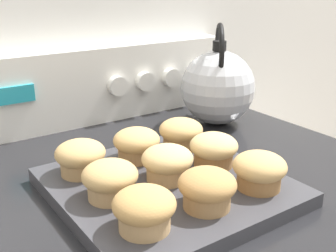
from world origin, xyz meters
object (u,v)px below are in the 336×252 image
object	(u,v)px
muffin_r2_c1	(137,144)
muffin_r2_c2	(181,133)
muffin_r2_c0	(81,157)
tea_kettle	(218,86)
muffin_r1_c0	(110,179)
muffin_r1_c2	(214,149)
muffin_pan	(167,187)
muffin_r0_c2	(259,170)
muffin_r0_c0	(144,209)
muffin_r0_c1	(207,188)
muffin_r1_c1	(167,163)

from	to	relation	value
muffin_r2_c1	muffin_r2_c2	distance (m)	0.09
muffin_r2_c0	tea_kettle	size ratio (longest dim) A/B	0.35
muffin_r1_c0	muffin_r1_c2	size ratio (longest dim) A/B	1.00
muffin_pan	muffin_r1_c2	xyz separation A→B (m)	(0.09, 0.00, 0.04)
muffin_r1_c0	tea_kettle	distance (m)	0.42
muffin_r1_c2	muffin_r2_c2	bearing A→B (deg)	89.58
muffin_r0_c2	muffin_r2_c2	world-z (taller)	same
muffin_r0_c0	muffin_r2_c2	xyz separation A→B (m)	(0.18, 0.18, 0.00)
muffin_pan	muffin_r1_c2	size ratio (longest dim) A/B	4.12
muffin_r0_c1	muffin_r2_c1	distance (m)	0.18
muffin_r0_c1	muffin_r2_c0	xyz separation A→B (m)	(-0.09, 0.19, 0.00)
muffin_r0_c2	muffin_pan	bearing A→B (deg)	135.43
muffin_pan	tea_kettle	world-z (taller)	tea_kettle
muffin_r1_c1	muffin_r2_c2	world-z (taller)	same
muffin_r1_c0	tea_kettle	xyz separation A→B (m)	(0.36, 0.20, 0.03)
muffin_r1_c0	muffin_r2_c2	bearing A→B (deg)	25.71
muffin_r0_c2	muffin_r0_c1	bearing A→B (deg)	179.66
muffin_r1_c1	muffin_r0_c0	bearing A→B (deg)	-136.47
muffin_r2_c0	muffin_r2_c1	size ratio (longest dim) A/B	1.00
muffin_r1_c0	muffin_r1_c2	bearing A→B (deg)	0.07
muffin_r1_c1	muffin_r2_c0	bearing A→B (deg)	136.39
muffin_r0_c2	muffin_r1_c2	bearing A→B (deg)	92.16
muffin_r0_c1	muffin_r0_c2	size ratio (longest dim) A/B	1.00
muffin_r0_c1	muffin_r0_c2	xyz separation A→B (m)	(0.09, -0.00, 0.00)
muffin_r0_c0	muffin_r2_c1	size ratio (longest dim) A/B	1.00
muffin_r2_c0	muffin_r1_c0	bearing A→B (deg)	-88.59
muffin_r0_c2	muffin_r2_c2	bearing A→B (deg)	90.92
muffin_r0_c0	tea_kettle	size ratio (longest dim) A/B	0.35
muffin_r2_c0	muffin_r1_c2	bearing A→B (deg)	-26.51
muffin_r0_c1	tea_kettle	bearing A→B (deg)	47.19
muffin_r0_c1	muffin_r2_c0	distance (m)	0.21
muffin_r0_c2	muffin_r2_c1	xyz separation A→B (m)	(-0.09, 0.18, 0.00)
muffin_pan	muffin_r1_c1	bearing A→B (deg)	49.76
muffin_r1_c0	muffin_r2_c1	world-z (taller)	same
muffin_r1_c2	muffin_r2_c1	world-z (taller)	same
tea_kettle	muffin_r0_c0	bearing A→B (deg)	-141.43
muffin_r0_c0	muffin_r0_c2	world-z (taller)	same
muffin_pan	muffin_r2_c2	xyz separation A→B (m)	(0.09, 0.09, 0.04)
muffin_r1_c2	tea_kettle	xyz separation A→B (m)	(0.18, 0.20, 0.03)
tea_kettle	muffin_r1_c2	bearing A→B (deg)	-132.13
muffin_r0_c0	muffin_r2_c0	size ratio (longest dim) A/B	1.00
muffin_r0_c0	muffin_r2_c0	world-z (taller)	same
muffin_r0_c1	muffin_r1_c1	world-z (taller)	same
muffin_r2_c1	muffin_r2_c0	bearing A→B (deg)	178.39
muffin_pan	muffin_r0_c2	distance (m)	0.14
muffin_r2_c0	muffin_r2_c1	xyz separation A→B (m)	(0.10, -0.00, 0.00)
muffin_r0_c1	muffin_r0_c2	world-z (taller)	same
muffin_r2_c2	muffin_r0_c1	bearing A→B (deg)	-116.84
muffin_r2_c0	muffin_r2_c2	size ratio (longest dim) A/B	1.00
muffin_r2_c2	muffin_r2_c1	bearing A→B (deg)	179.04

